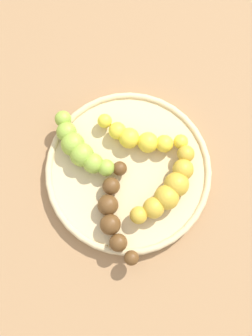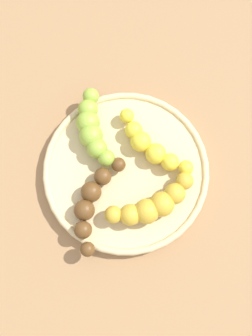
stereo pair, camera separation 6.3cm
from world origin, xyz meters
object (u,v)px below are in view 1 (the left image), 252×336
object	(u,v)px
fruit_bowl	(126,172)
banana_overripe	(111,214)
banana_green	(77,148)
banana_yellow	(138,138)
banana_spotted	(167,189)

from	to	relation	value
fruit_bowl	banana_overripe	world-z (taller)	banana_overripe
fruit_bowl	banana_green	bearing A→B (deg)	68.33
banana_yellow	banana_green	world-z (taller)	banana_green
banana_overripe	banana_yellow	xyz separation A→B (m)	(0.11, -0.04, 0.00)
fruit_bowl	banana_spotted	distance (m)	0.07
fruit_bowl	banana_spotted	xyz separation A→B (m)	(-0.03, -0.06, 0.03)
banana_spotted	banana_green	size ratio (longest dim) A/B	1.17
banana_yellow	banana_spotted	bearing A→B (deg)	43.17
banana_overripe	banana_yellow	bearing A→B (deg)	-116.62
banana_overripe	banana_green	world-z (taller)	banana_green
banana_yellow	banana_green	distance (m)	0.09
fruit_bowl	banana_overripe	xyz separation A→B (m)	(-0.06, 0.02, 0.02)
banana_overripe	banana_green	size ratio (longest dim) A/B	1.48
banana_spotted	banana_green	world-z (taller)	banana_spotted
fruit_bowl	banana_yellow	bearing A→B (deg)	-19.88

